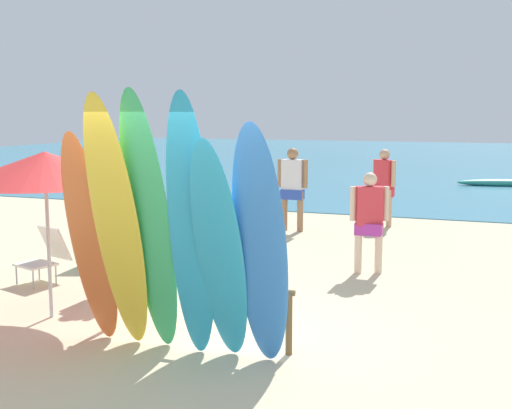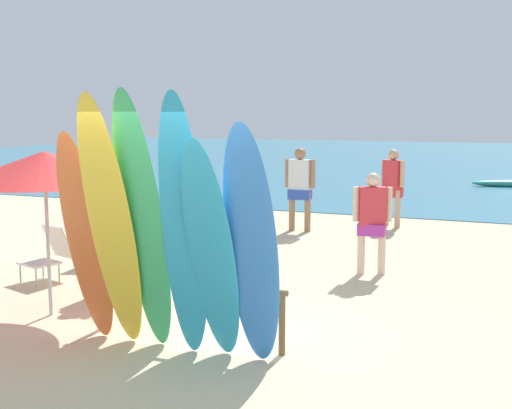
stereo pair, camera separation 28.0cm
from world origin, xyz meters
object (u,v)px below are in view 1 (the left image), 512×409
object	(u,v)px
beachgoer_near_rack	(130,223)
beachgoer_strolling	(384,182)
surfboard_yellow_1	(117,225)
surfboard_green_2	(149,225)
beachgoer_by_water	(292,183)
surfboard_teal_3	(191,229)
surfboard_teal_4	(219,252)
surfboard_blue_5	(260,248)
beach_umbrella	(45,167)
surfboard_rack	(192,295)
beach_chair_blue	(98,240)
distant_boat	(508,183)
surfboard_orange_0	(90,240)
beachgoer_midbeach	(369,216)
beach_chair_red	(46,253)

from	to	relation	value
beachgoer_near_rack	beachgoer_strolling	size ratio (longest dim) A/B	0.98
surfboard_yellow_1	surfboard_green_2	xyz separation A→B (m)	(0.34, 0.07, 0.02)
beachgoer_by_water	beachgoer_strolling	size ratio (longest dim) A/B	1.04
surfboard_teal_3	surfboard_teal_4	bearing A→B (deg)	-7.32
surfboard_green_2	surfboard_blue_5	bearing A→B (deg)	3.64
beachgoer_by_water	beachgoer_strolling	world-z (taller)	beachgoer_by_water
surfboard_teal_3	beach_umbrella	size ratio (longest dim) A/B	1.28
surfboard_rack	beachgoer_by_water	size ratio (longest dim) A/B	1.33
beachgoer_near_rack	beach_chair_blue	world-z (taller)	beachgoer_near_rack
surfboard_rack	surfboard_teal_3	world-z (taller)	surfboard_teal_3
surfboard_green_2	beach_umbrella	distance (m)	1.98
beachgoer_by_water	beachgoer_near_rack	xyz separation A→B (m)	(-0.77, -5.27, -0.06)
surfboard_teal_4	surfboard_blue_5	distance (m)	0.42
surfboard_yellow_1	distant_boat	bearing A→B (deg)	78.79
surfboard_orange_0	surfboard_teal_4	xyz separation A→B (m)	(1.50, -0.04, -0.02)
surfboard_orange_0	distant_boat	bearing A→B (deg)	79.92
surfboard_rack	beachgoer_by_water	world-z (taller)	beachgoer_by_water
beachgoer_near_rack	beachgoer_strolling	distance (m)	7.00
distant_boat	surfboard_teal_4	bearing A→B (deg)	-99.06
surfboard_teal_3	surfboard_blue_5	xyz separation A→B (m)	(0.73, 0.01, -0.14)
beach_chair_blue	surfboard_teal_3	bearing A→B (deg)	-65.41
surfboard_yellow_1	surfboard_teal_4	size ratio (longest dim) A/B	1.18
surfboard_blue_5	beachgoer_near_rack	world-z (taller)	surfboard_blue_5
surfboard_orange_0	surfboard_blue_5	xyz separation A→B (m)	(1.92, -0.01, 0.05)
surfboard_teal_4	surfboard_blue_5	bearing A→B (deg)	7.19
surfboard_yellow_1	beach_umbrella	size ratio (longest dim) A/B	1.30
surfboard_rack	surfboard_green_2	bearing A→B (deg)	-115.01
beachgoer_by_water	beachgoer_midbeach	bearing A→B (deg)	126.73
beachgoer_near_rack	beach_chair_red	distance (m)	1.49
beachgoer_strolling	surfboard_orange_0	bearing A→B (deg)	112.65
surfboard_orange_0	beach_umbrella	size ratio (longest dim) A/B	1.11
surfboard_blue_5	distant_boat	bearing A→B (deg)	83.83
surfboard_yellow_1	distant_boat	distance (m)	18.42
beachgoer_near_rack	beachgoer_by_water	bearing A→B (deg)	105.36
surfboard_blue_5	beachgoer_strolling	distance (m)	8.69
surfboard_teal_4	surfboard_rack	bearing A→B (deg)	141.64
surfboard_rack	beachgoer_strolling	xyz separation A→B (m)	(0.73, 8.21, 0.45)
beachgoer_near_rack	beach_umbrella	distance (m)	1.71
beachgoer_by_water	surfboard_teal_3	bearing A→B (deg)	101.13
beachgoer_near_rack	surfboard_green_2	bearing A→B (deg)	-31.07
surfboard_blue_5	beachgoer_near_rack	distance (m)	3.45
surfboard_yellow_1	beachgoer_midbeach	world-z (taller)	surfboard_yellow_1
surfboard_teal_3	distant_boat	distance (m)	18.20
surfboard_green_2	surfboard_teal_3	xyz separation A→B (m)	(0.46, 0.00, -0.01)
surfboard_teal_4	beach_chair_blue	bearing A→B (deg)	141.80
surfboard_green_2	distant_boat	world-z (taller)	surfboard_green_2
surfboard_orange_0	beach_umbrella	distance (m)	1.43
surfboard_orange_0	beachgoer_near_rack	size ratio (longest dim) A/B	1.43
beachgoer_by_water	beach_umbrella	xyz separation A→B (m)	(-1.04, -6.71, 0.83)
surfboard_blue_5	beach_chair_blue	distance (m)	5.12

